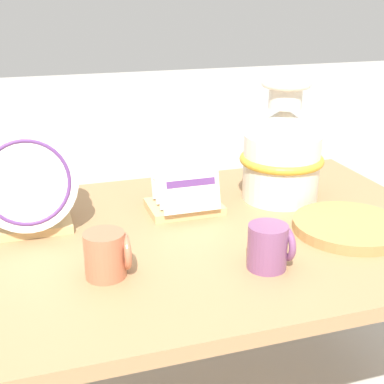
{
  "coord_description": "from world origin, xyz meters",
  "views": [
    {
      "loc": [
        -0.38,
        -1.19,
        1.18
      ],
      "look_at": [
        0.0,
        0.0,
        0.71
      ],
      "focal_mm": 50.0,
      "sensor_mm": 36.0,
      "label": 1
    }
  ],
  "objects_px": {
    "dish_rack_round_plates": "(28,190)",
    "mug_plum_glaze": "(270,246)",
    "wicker_charger_stack": "(349,227)",
    "dish_rack_square_plates": "(184,190)",
    "mug_terracotta_glaze": "(107,254)",
    "ceramic_vase": "(282,151)"
  },
  "relations": [
    {
      "from": "ceramic_vase",
      "to": "mug_plum_glaze",
      "type": "height_order",
      "value": "ceramic_vase"
    },
    {
      "from": "ceramic_vase",
      "to": "dish_rack_round_plates",
      "type": "height_order",
      "value": "ceramic_vase"
    },
    {
      "from": "mug_terracotta_glaze",
      "to": "dish_rack_square_plates",
      "type": "bearing_deg",
      "value": 48.99
    },
    {
      "from": "dish_rack_round_plates",
      "to": "mug_plum_glaze",
      "type": "bearing_deg",
      "value": -36.49
    },
    {
      "from": "dish_rack_square_plates",
      "to": "mug_plum_glaze",
      "type": "xyz_separation_m",
      "value": [
        0.09,
        -0.37,
        -0.01
      ]
    },
    {
      "from": "dish_rack_round_plates",
      "to": "ceramic_vase",
      "type": "bearing_deg",
      "value": 0.83
    },
    {
      "from": "wicker_charger_stack",
      "to": "dish_rack_round_plates",
      "type": "bearing_deg",
      "value": 161.56
    },
    {
      "from": "mug_plum_glaze",
      "to": "mug_terracotta_glaze",
      "type": "bearing_deg",
      "value": 168.49
    },
    {
      "from": "mug_plum_glaze",
      "to": "dish_rack_square_plates",
      "type": "bearing_deg",
      "value": 102.83
    },
    {
      "from": "ceramic_vase",
      "to": "dish_rack_round_plates",
      "type": "xyz_separation_m",
      "value": [
        -0.71,
        -0.01,
        -0.04
      ]
    },
    {
      "from": "dish_rack_square_plates",
      "to": "wicker_charger_stack",
      "type": "relative_size",
      "value": 0.7
    },
    {
      "from": "ceramic_vase",
      "to": "dish_rack_square_plates",
      "type": "distance_m",
      "value": 0.31
    },
    {
      "from": "wicker_charger_stack",
      "to": "mug_terracotta_glaze",
      "type": "distance_m",
      "value": 0.63
    },
    {
      "from": "wicker_charger_stack",
      "to": "dish_rack_square_plates",
      "type": "bearing_deg",
      "value": 144.02
    },
    {
      "from": "wicker_charger_stack",
      "to": "mug_plum_glaze",
      "type": "relative_size",
      "value": 2.81
    },
    {
      "from": "dish_rack_round_plates",
      "to": "wicker_charger_stack",
      "type": "xyz_separation_m",
      "value": [
        0.78,
        -0.26,
        -0.1
      ]
    },
    {
      "from": "dish_rack_round_plates",
      "to": "dish_rack_square_plates",
      "type": "xyz_separation_m",
      "value": [
        0.41,
        0.01,
        -0.05
      ]
    },
    {
      "from": "mug_terracotta_glaze",
      "to": "mug_plum_glaze",
      "type": "distance_m",
      "value": 0.36
    },
    {
      "from": "dish_rack_round_plates",
      "to": "mug_plum_glaze",
      "type": "relative_size",
      "value": 2.6
    },
    {
      "from": "dish_rack_round_plates",
      "to": "dish_rack_square_plates",
      "type": "height_order",
      "value": "dish_rack_round_plates"
    },
    {
      "from": "mug_terracotta_glaze",
      "to": "mug_plum_glaze",
      "type": "xyz_separation_m",
      "value": [
        0.35,
        -0.07,
        0.0
      ]
    },
    {
      "from": "dish_rack_round_plates",
      "to": "wicker_charger_stack",
      "type": "distance_m",
      "value": 0.83
    }
  ]
}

